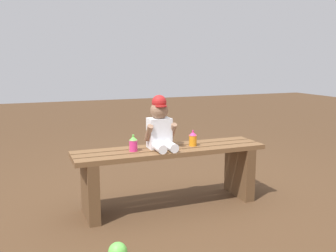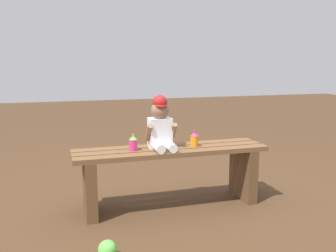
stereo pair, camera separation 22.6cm
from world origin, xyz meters
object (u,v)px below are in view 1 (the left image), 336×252
object	(u,v)px
park_bench	(170,167)
toy_ball	(118,252)
child_figure	(160,125)
sippy_cup_left	(133,143)
sippy_cup_right	(193,138)

from	to	relation	value
park_bench	toy_ball	size ratio (longest dim) A/B	13.53
child_figure	toy_ball	world-z (taller)	child_figure
child_figure	sippy_cup_left	size ratio (longest dim) A/B	3.26
child_figure	sippy_cup_left	xyz separation A→B (m)	(-0.21, -0.01, -0.12)
sippy_cup_left	sippy_cup_right	size ratio (longest dim) A/B	1.00
sippy_cup_left	sippy_cup_right	world-z (taller)	same
park_bench	sippy_cup_right	size ratio (longest dim) A/B	11.94
child_figure	sippy_cup_left	world-z (taller)	child_figure
child_figure	park_bench	bearing A→B (deg)	-9.03
sippy_cup_right	toy_ball	world-z (taller)	sippy_cup_right
park_bench	sippy_cup_left	bearing A→B (deg)	-179.82
sippy_cup_left	toy_ball	distance (m)	0.85
park_bench	sippy_cup_left	distance (m)	0.36
child_figure	sippy_cup_right	size ratio (longest dim) A/B	3.26
sippy_cup_right	park_bench	bearing A→B (deg)	179.72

